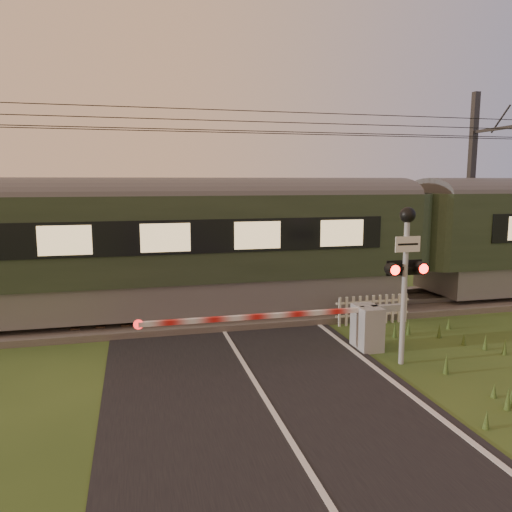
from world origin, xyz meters
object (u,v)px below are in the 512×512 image
object	(u,v)px
train	(412,238)
picket_fence	(373,310)
crossing_signal	(406,257)
catenary_mast	(472,187)
boom_gate	(356,326)

from	to	relation	value
train	picket_fence	distance (m)	3.47
train	crossing_signal	xyz separation A→B (m)	(-3.14, -4.93, 0.22)
catenary_mast	train	bearing A→B (deg)	-149.66
boom_gate	catenary_mast	bearing A→B (deg)	38.65
train	crossing_signal	size ratio (longest dim) A/B	11.71
train	catenary_mast	size ratio (longest dim) A/B	5.59
boom_gate	train	bearing A→B (deg)	45.55
boom_gate	catenary_mast	distance (m)	10.18
picket_fence	boom_gate	bearing A→B (deg)	-126.86
train	picket_fence	bearing A→B (deg)	-140.51
picket_fence	catenary_mast	world-z (taller)	catenary_mast
picket_fence	catenary_mast	xyz separation A→B (m)	(6.11, 4.12, 3.41)
picket_fence	crossing_signal	bearing A→B (deg)	-105.43
train	crossing_signal	world-z (taller)	train
boom_gate	picket_fence	distance (m)	2.39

